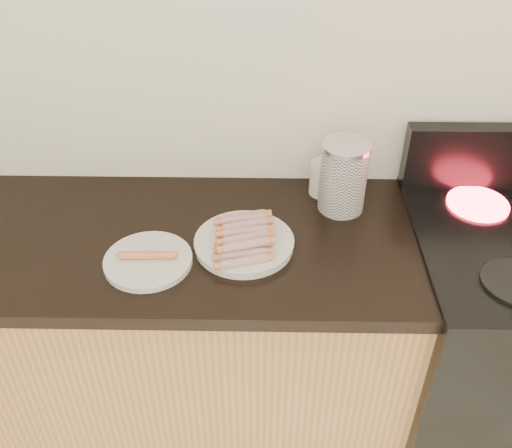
{
  "coord_description": "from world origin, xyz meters",
  "views": [
    {
      "loc": [
        -0.02,
        0.45,
        1.9
      ],
      "look_at": [
        -0.05,
        1.62,
        1.0
      ],
      "focal_mm": 40.0,
      "sensor_mm": 36.0,
      "label": 1
    }
  ],
  "objects_px": {
    "side_plate": "(148,261)",
    "mug": "(324,178)",
    "main_plate": "(244,244)",
    "canister": "(343,177)",
    "stove": "(512,351)"
  },
  "relations": [
    {
      "from": "main_plate",
      "to": "canister",
      "type": "relative_size",
      "value": 1.25
    },
    {
      "from": "main_plate",
      "to": "canister",
      "type": "xyz_separation_m",
      "value": [
        0.28,
        0.19,
        0.1
      ]
    },
    {
      "from": "main_plate",
      "to": "canister",
      "type": "height_order",
      "value": "canister"
    },
    {
      "from": "side_plate",
      "to": "canister",
      "type": "xyz_separation_m",
      "value": [
        0.53,
        0.26,
        0.1
      ]
    },
    {
      "from": "stove",
      "to": "main_plate",
      "type": "relative_size",
      "value": 3.39
    },
    {
      "from": "main_plate",
      "to": "side_plate",
      "type": "distance_m",
      "value": 0.26
    },
    {
      "from": "canister",
      "to": "mug",
      "type": "distance_m",
      "value": 0.11
    },
    {
      "from": "main_plate",
      "to": "side_plate",
      "type": "bearing_deg",
      "value": -163.79
    },
    {
      "from": "side_plate",
      "to": "main_plate",
      "type": "bearing_deg",
      "value": 16.21
    },
    {
      "from": "stove",
      "to": "side_plate",
      "type": "bearing_deg",
      "value": -175.06
    },
    {
      "from": "main_plate",
      "to": "mug",
      "type": "distance_m",
      "value": 0.36
    },
    {
      "from": "stove",
      "to": "canister",
      "type": "bearing_deg",
      "value": 163.88
    },
    {
      "from": "side_plate",
      "to": "mug",
      "type": "distance_m",
      "value": 0.59
    },
    {
      "from": "main_plate",
      "to": "canister",
      "type": "distance_m",
      "value": 0.35
    },
    {
      "from": "side_plate",
      "to": "canister",
      "type": "distance_m",
      "value": 0.6
    }
  ]
}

